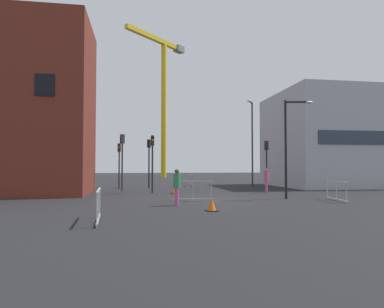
# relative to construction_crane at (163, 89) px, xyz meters

# --- Properties ---
(ground) EXTENTS (160.00, 160.00, 0.00)m
(ground) POSITION_rel_construction_crane_xyz_m (-0.24, -38.68, -14.96)
(ground) COLOR black
(brick_building) EXTENTS (10.96, 6.19, 11.49)m
(brick_building) POSITION_rel_construction_crane_xyz_m (-12.88, -33.48, -9.21)
(brick_building) COLOR maroon
(brick_building) RESTS_ON ground
(office_block) EXTENTS (13.11, 10.12, 8.67)m
(office_block) POSITION_rel_construction_crane_xyz_m (15.17, -27.67, -10.62)
(office_block) COLOR #A8AAB2
(office_block) RESTS_ON ground
(construction_crane) EXTENTS (10.33, 10.23, 23.38)m
(construction_crane) POSITION_rel_construction_crane_xyz_m (0.00, 0.00, 0.00)
(construction_crane) COLOR gold
(construction_crane) RESTS_ON ground
(streetlamp_tall) EXTENTS (0.94, 1.43, 7.57)m
(streetlamp_tall) POSITION_rel_construction_crane_xyz_m (5.80, -28.31, -10.54)
(streetlamp_tall) COLOR #2D2D30
(streetlamp_tall) RESTS_ON ground
(streetlamp_short) EXTENTS (1.66, 0.42, 5.65)m
(streetlamp_short) POSITION_rel_construction_crane_xyz_m (4.39, -38.98, -11.54)
(streetlamp_short) COLOR black
(streetlamp_short) RESTS_ON ground
(traffic_light_island) EXTENTS (0.29, 0.39, 3.79)m
(traffic_light_island) POSITION_rel_construction_crane_xyz_m (-5.75, -27.87, -12.40)
(traffic_light_island) COLOR #2D2D30
(traffic_light_island) RESTS_ON ground
(traffic_light_crosswalk) EXTENTS (0.37, 0.37, 3.80)m
(traffic_light_crosswalk) POSITION_rel_construction_crane_xyz_m (5.53, -32.44, -12.39)
(traffic_light_crosswalk) COLOR #232326
(traffic_light_crosswalk) RESTS_ON ground
(traffic_light_corner) EXTENTS (0.38, 0.36, 4.30)m
(traffic_light_corner) POSITION_rel_construction_crane_xyz_m (-5.38, -30.77, -12.09)
(traffic_light_corner) COLOR #2D2D30
(traffic_light_corner) RESTS_ON ground
(traffic_light_verge) EXTENTS (0.34, 0.39, 4.16)m
(traffic_light_verge) POSITION_rel_construction_crane_xyz_m (-3.24, -27.71, -12.17)
(traffic_light_verge) COLOR black
(traffic_light_verge) RESTS_ON ground
(traffic_light_near) EXTENTS (0.25, 0.37, 4.01)m
(traffic_light_near) POSITION_rel_construction_crane_xyz_m (-3.19, -33.34, -12.26)
(traffic_light_near) COLOR #232326
(traffic_light_near) RESTS_ON ground
(pedestrian_walking) EXTENTS (0.34, 0.34, 1.73)m
(pedestrian_walking) POSITION_rel_construction_crane_xyz_m (-2.37, -41.27, -13.95)
(pedestrian_walking) COLOR #D14C8C
(pedestrian_walking) RESTS_ON ground
(pedestrian_waiting) EXTENTS (0.34, 0.34, 1.70)m
(pedestrian_waiting) POSITION_rel_construction_crane_xyz_m (4.71, -34.48, -13.97)
(pedestrian_waiting) COLOR #D14C8C
(pedestrian_waiting) RESTS_ON ground
(safety_barrier_right_run) EXTENTS (0.34, 2.45, 1.08)m
(safety_barrier_right_run) POSITION_rel_construction_crane_xyz_m (6.28, -40.54, -14.39)
(safety_barrier_right_run) COLOR #B2B5BA
(safety_barrier_right_run) RESTS_ON ground
(safety_barrier_front) EXTENTS (0.32, 2.40, 1.08)m
(safety_barrier_front) POSITION_rel_construction_crane_xyz_m (0.94, -25.11, -14.39)
(safety_barrier_front) COLOR gray
(safety_barrier_front) RESTS_ON ground
(safety_barrier_rear) EXTENTS (0.22, 2.38, 1.08)m
(safety_barrier_rear) POSITION_rel_construction_crane_xyz_m (-5.50, -45.71, -14.39)
(safety_barrier_rear) COLOR #B2B5BA
(safety_barrier_rear) RESTS_ON ground
(safety_barrier_mid_span) EXTENTS (2.14, 0.30, 1.08)m
(safety_barrier_mid_span) POSITION_rel_construction_crane_xyz_m (-1.29, -39.37, -14.39)
(safety_barrier_mid_span) COLOR #9EA0A5
(safety_barrier_mid_span) RESTS_ON ground
(traffic_cone_on_verge) EXTENTS (0.57, 0.57, 0.58)m
(traffic_cone_on_verge) POSITION_rel_construction_crane_xyz_m (-1.74, -34.29, -14.69)
(traffic_cone_on_verge) COLOR black
(traffic_cone_on_verge) RESTS_ON ground
(traffic_cone_by_barrier) EXTENTS (0.50, 0.50, 0.50)m
(traffic_cone_by_barrier) POSITION_rel_construction_crane_xyz_m (-1.17, -43.49, -14.72)
(traffic_cone_by_barrier) COLOR black
(traffic_cone_by_barrier) RESTS_ON ground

